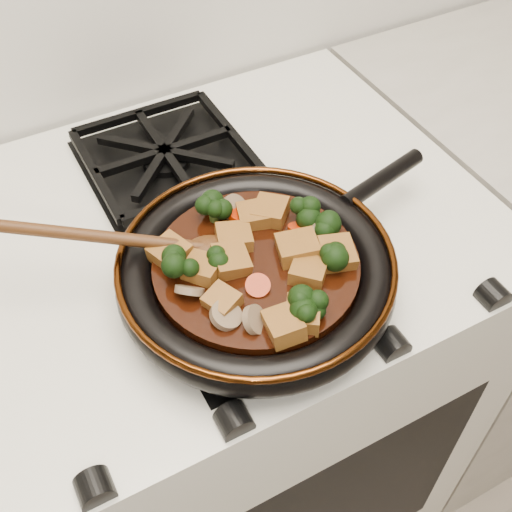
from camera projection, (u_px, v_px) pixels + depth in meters
name	position (u px, v px, depth m)	size (l,w,h in m)	color
stove	(221.00, 392.00, 1.20)	(0.76, 0.60, 0.90)	silver
burner_grate_front	(256.00, 288.00, 0.77)	(0.23, 0.23, 0.03)	black
burner_grate_back	(165.00, 156.00, 0.93)	(0.23, 0.23, 0.03)	black
skillet	(257.00, 270.00, 0.75)	(0.45, 0.33, 0.05)	black
braising_sauce	(256.00, 268.00, 0.75)	(0.24, 0.24, 0.02)	black
tofu_cube_0	(222.00, 301.00, 0.69)	(0.03, 0.03, 0.02)	brown
tofu_cube_1	(203.00, 269.00, 0.72)	(0.04, 0.04, 0.02)	brown
tofu_cube_2	(170.00, 253.00, 0.74)	(0.04, 0.04, 0.02)	brown
tofu_cube_3	(234.00, 238.00, 0.75)	(0.04, 0.04, 0.02)	brown
tofu_cube_4	(298.00, 249.00, 0.74)	(0.04, 0.05, 0.02)	brown
tofu_cube_5	(270.00, 212.00, 0.78)	(0.04, 0.04, 0.02)	brown
tofu_cube_6	(255.00, 216.00, 0.78)	(0.04, 0.04, 0.02)	brown
tofu_cube_7	(303.00, 315.00, 0.68)	(0.04, 0.04, 0.02)	brown
tofu_cube_8	(337.00, 254.00, 0.73)	(0.04, 0.04, 0.02)	brown
tofu_cube_9	(231.00, 262.00, 0.73)	(0.04, 0.04, 0.02)	brown
tofu_cube_10	(284.00, 325.00, 0.67)	(0.04, 0.04, 0.02)	brown
tofu_cube_11	(308.00, 272.00, 0.72)	(0.04, 0.04, 0.02)	brown
broccoli_floret_0	(307.00, 310.00, 0.68)	(0.06, 0.06, 0.05)	black
broccoli_floret_1	(213.00, 264.00, 0.73)	(0.06, 0.06, 0.05)	black
broccoli_floret_2	(214.00, 214.00, 0.77)	(0.06, 0.06, 0.06)	black
broccoli_floret_3	(184.00, 266.00, 0.72)	(0.06, 0.06, 0.06)	black
broccoli_floret_4	(304.00, 217.00, 0.77)	(0.06, 0.06, 0.06)	black
broccoli_floret_5	(323.00, 230.00, 0.75)	(0.06, 0.06, 0.06)	black
broccoli_floret_6	(335.00, 263.00, 0.72)	(0.06, 0.06, 0.05)	black
carrot_coin_0	(258.00, 286.00, 0.71)	(0.03, 0.03, 0.01)	#B22404
carrot_coin_1	(238.00, 215.00, 0.78)	(0.03, 0.03, 0.01)	#B22404
carrot_coin_2	(202.00, 267.00, 0.73)	(0.03, 0.03, 0.01)	#B22404
carrot_coin_3	(300.00, 229.00, 0.77)	(0.03, 0.03, 0.01)	#B22404
carrot_coin_4	(304.00, 245.00, 0.75)	(0.03, 0.03, 0.01)	#B22404
carrot_coin_5	(180.00, 260.00, 0.73)	(0.03, 0.03, 0.01)	#B22404
mushroom_slice_0	(255.00, 320.00, 0.68)	(0.03, 0.03, 0.01)	#7C6348
mushroom_slice_1	(226.00, 315.00, 0.68)	(0.04, 0.04, 0.01)	#7C6348
mushroom_slice_2	(234.00, 208.00, 0.79)	(0.04, 0.04, 0.01)	#7C6348
mushroom_slice_3	(190.00, 290.00, 0.70)	(0.03, 0.03, 0.01)	#7C6348
mushroom_slice_4	(323.00, 236.00, 0.76)	(0.04, 0.04, 0.01)	#7C6348
wooden_spoon	(137.00, 241.00, 0.73)	(0.17, 0.10, 0.28)	#46250F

